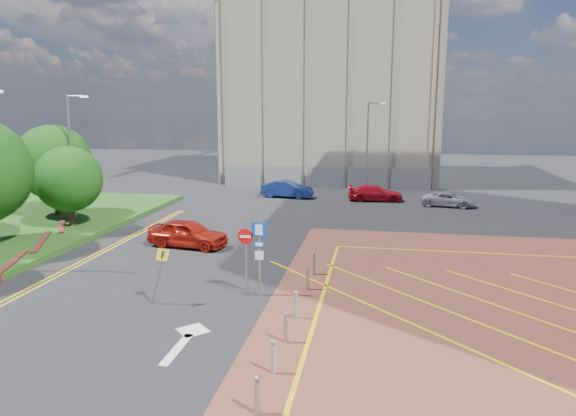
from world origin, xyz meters
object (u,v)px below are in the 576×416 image
(sign_cluster, at_px, (254,249))
(car_red_left, at_px, (188,233))
(tree_c, at_px, (69,179))
(car_red_back, at_px, (375,193))
(car_blue_back, at_px, (287,189))
(warning_sign, at_px, (160,269))
(car_silver_back, at_px, (448,199))
(lamp_left_far, at_px, (72,152))
(tree_d, at_px, (54,162))
(lamp_back, at_px, (368,144))

(sign_cluster, height_order, car_red_left, sign_cluster)
(tree_c, height_order, car_red_back, tree_c)
(car_blue_back, bearing_deg, sign_cluster, -166.11)
(warning_sign, height_order, car_silver_back, warning_sign)
(lamp_left_far, relative_size, car_red_back, 1.82)
(tree_d, relative_size, car_silver_back, 1.54)
(car_blue_back, distance_m, car_silver_back, 13.05)
(warning_sign, relative_size, car_red_left, 0.51)
(lamp_back, height_order, sign_cluster, lamp_back)
(car_silver_back, bearing_deg, car_red_back, 85.08)
(sign_cluster, bearing_deg, car_silver_back, 64.66)
(tree_d, bearing_deg, lamp_left_far, -25.68)
(warning_sign, distance_m, car_red_left, 8.45)
(tree_c, height_order, lamp_left_far, lamp_left_far)
(lamp_left_far, xyz_separation_m, warning_sign, (11.40, -12.56, -3.23))
(sign_cluster, relative_size, car_red_left, 0.73)
(tree_c, distance_m, warning_sign, 14.98)
(car_blue_back, bearing_deg, tree_c, 149.05)
(sign_cluster, height_order, car_silver_back, sign_cluster)
(tree_c, distance_m, car_red_back, 23.05)
(tree_d, height_order, warning_sign, tree_d)
(sign_cluster, bearing_deg, tree_d, 144.42)
(car_red_left, bearing_deg, car_blue_back, -0.23)
(tree_d, distance_m, car_blue_back, 18.12)
(car_red_left, bearing_deg, tree_d, 73.27)
(car_red_left, bearing_deg, warning_sign, -157.64)
(tree_c, height_order, car_red_left, tree_c)
(tree_c, bearing_deg, car_blue_back, 52.14)
(tree_d, bearing_deg, tree_c, -45.00)
(car_red_left, bearing_deg, sign_cluster, -132.70)
(tree_c, height_order, tree_d, tree_d)
(car_red_left, distance_m, car_blue_back, 16.68)
(warning_sign, relative_size, car_blue_back, 0.52)
(lamp_left_far, relative_size, car_blue_back, 1.85)
(warning_sign, xyz_separation_m, car_silver_back, (13.41, 22.85, -0.88))
(lamp_left_far, height_order, car_red_left, lamp_left_far)
(lamp_back, bearing_deg, car_blue_back, -149.51)
(sign_cluster, bearing_deg, lamp_left_far, 143.18)
(lamp_back, bearing_deg, car_silver_back, -42.19)
(tree_c, distance_m, car_silver_back, 26.99)
(lamp_left_far, distance_m, car_red_left, 11.06)
(car_red_back, distance_m, car_silver_back, 5.73)
(lamp_left_far, xyz_separation_m, sign_cluster, (14.72, -11.02, -2.71))
(lamp_left_far, distance_m, lamp_back, 24.46)
(tree_c, xyz_separation_m, car_red_back, (18.34, 13.74, -2.55))
(car_red_back, bearing_deg, warning_sign, 157.82)
(lamp_back, bearing_deg, car_red_left, -114.13)
(warning_sign, relative_size, car_silver_back, 0.57)
(car_blue_back, bearing_deg, tree_d, 135.40)
(tree_d, relative_size, sign_cluster, 1.90)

